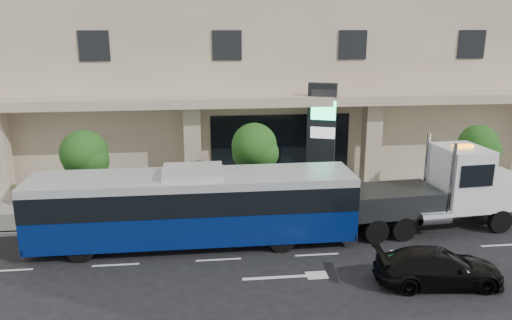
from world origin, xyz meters
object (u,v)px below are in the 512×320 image
Objects in this scene: black_sedan at (438,267)px; signage_pylon at (321,138)px; tow_truck at (442,191)px; city_bus at (194,206)px.

black_sedan is 0.76× the size of signage_pylon.
tow_truck is at bearing -21.26° from black_sedan.
black_sedan is at bearing -58.83° from signage_pylon.
tow_truck is at bearing -29.38° from signage_pylon.
signage_pylon is (-1.89, 10.20, 2.54)m from black_sedan.
tow_truck reaches higher than city_bus.
signage_pylon is (-4.36, 5.21, 1.44)m from tow_truck.
city_bus is at bearing -119.22° from signage_pylon.
city_bus is at bearing 178.43° from tow_truck.
signage_pylon is (6.80, 5.73, 1.46)m from city_bus.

